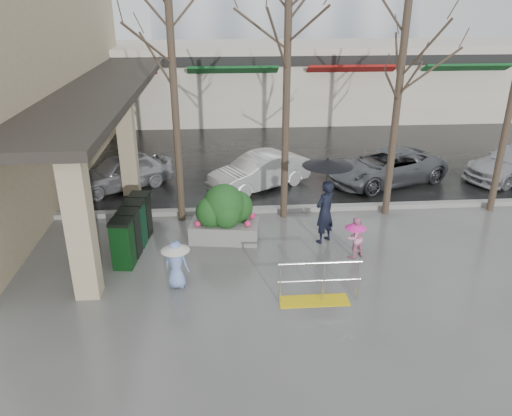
{
  "coord_description": "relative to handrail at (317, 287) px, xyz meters",
  "views": [
    {
      "loc": [
        -0.75,
        -10.76,
        6.49
      ],
      "look_at": [
        0.15,
        1.3,
        1.3
      ],
      "focal_mm": 35.0,
      "sensor_mm": 36.0,
      "label": 1
    }
  ],
  "objects": [
    {
      "name": "tree_west",
      "position": [
        -3.36,
        4.8,
        4.71
      ],
      "size": [
        3.2,
        3.2,
        6.8
      ],
      "color": "#382B21",
      "rests_on": "ground"
    },
    {
      "name": "pillar_back",
      "position": [
        -5.26,
        7.2,
        1.37
      ],
      "size": [
        0.55,
        0.55,
        3.5
      ],
      "primitive_type": "cube",
      "color": "tan",
      "rests_on": "ground"
    },
    {
      "name": "street_asphalt",
      "position": [
        -1.36,
        23.2,
        -0.37
      ],
      "size": [
        120.0,
        36.0,
        0.01
      ],
      "primitive_type": "cube",
      "color": "black",
      "rests_on": "ground"
    },
    {
      "name": "woman",
      "position": [
        0.75,
        2.99,
        1.1
      ],
      "size": [
        1.38,
        1.38,
        2.49
      ],
      "rotation": [
        0.0,
        0.0,
        3.81
      ],
      "color": "black",
      "rests_on": "ground"
    },
    {
      "name": "car_b",
      "position": [
        -0.72,
        7.38,
        0.25
      ],
      "size": [
        3.94,
        3.18,
        1.26
      ],
      "primitive_type": "imported",
      "rotation": [
        0.0,
        0.0,
        -1.0
      ],
      "color": "white",
      "rests_on": "ground"
    },
    {
      "name": "canopy_slab",
      "position": [
        -6.16,
        9.2,
        3.25
      ],
      "size": [
        2.8,
        18.0,
        0.25
      ],
      "primitive_type": "cube",
      "color": "#2D2823",
      "rests_on": "pillar_front"
    },
    {
      "name": "pillar_front",
      "position": [
        -5.26,
        0.7,
        1.37
      ],
      "size": [
        0.55,
        0.55,
        3.5
      ],
      "primitive_type": "cube",
      "color": "tan",
      "rests_on": "ground"
    },
    {
      "name": "child_pink",
      "position": [
        1.38,
        2.03,
        0.26
      ],
      "size": [
        0.69,
        0.63,
        1.13
      ],
      "rotation": [
        0.0,
        0.0,
        3.61
      ],
      "color": "pink",
      "rests_on": "ground"
    },
    {
      "name": "child_blue",
      "position": [
        -3.23,
        0.89,
        0.34
      ],
      "size": [
        0.69,
        0.69,
        1.2
      ],
      "rotation": [
        0.0,
        0.0,
        2.86
      ],
      "color": "#7491CF",
      "rests_on": "ground"
    },
    {
      "name": "planter",
      "position": [
        -2.04,
        3.32,
        0.43
      ],
      "size": [
        2.04,
        1.23,
        1.68
      ],
      "rotation": [
        0.0,
        0.0,
        -0.14
      ],
      "color": "slate",
      "rests_on": "ground"
    },
    {
      "name": "tree_midwest",
      "position": [
        -0.16,
        4.8,
        4.86
      ],
      "size": [
        3.2,
        3.2,
        7.0
      ],
      "color": "#382B21",
      "rests_on": "ground"
    },
    {
      "name": "car_c",
      "position": [
        3.99,
        7.58,
        0.25
      ],
      "size": [
        4.98,
        3.56,
        1.26
      ],
      "primitive_type": "imported",
      "rotation": [
        0.0,
        0.0,
        -1.21
      ],
      "color": "#585C5F",
      "rests_on": "ground"
    },
    {
      "name": "storefront_row",
      "position": [
        0.64,
        19.17,
        1.64
      ],
      "size": [
        34.0,
        6.74,
        4.0
      ],
      "color": "beige",
      "rests_on": "ground"
    },
    {
      "name": "curb",
      "position": [
        -1.36,
        5.2,
        -0.3
      ],
      "size": [
        120.0,
        0.3,
        0.15
      ],
      "primitive_type": "cube",
      "color": "gray",
      "rests_on": "ground"
    },
    {
      "name": "tree_mideast",
      "position": [
        3.14,
        4.8,
        4.48
      ],
      "size": [
        3.2,
        3.2,
        6.5
      ],
      "color": "#382B21",
      "rests_on": "ground"
    },
    {
      "name": "handrail",
      "position": [
        0.0,
        0.0,
        0.0
      ],
      "size": [
        1.9,
        0.5,
        1.03
      ],
      "color": "yellow",
      "rests_on": "ground"
    },
    {
      "name": "news_boxes",
      "position": [
        -4.54,
        2.84,
        0.28
      ],
      "size": [
        0.8,
        2.39,
        1.31
      ],
      "rotation": [
        0.0,
        0.0,
        -0.12
      ],
      "color": "black",
      "rests_on": "ground"
    },
    {
      "name": "ground",
      "position": [
        -1.36,
        1.2,
        -0.38
      ],
      "size": [
        120.0,
        120.0,
        0.0
      ],
      "primitive_type": "plane",
      "color": "#51514F",
      "rests_on": "ground"
    },
    {
      "name": "car_a",
      "position": [
        -5.69,
        7.72,
        0.25
      ],
      "size": [
        3.92,
        3.25,
        1.26
      ],
      "primitive_type": "imported",
      "rotation": [
        0.0,
        0.0,
        -1.0
      ],
      "color": "#A2A3A7",
      "rests_on": "ground"
    }
  ]
}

